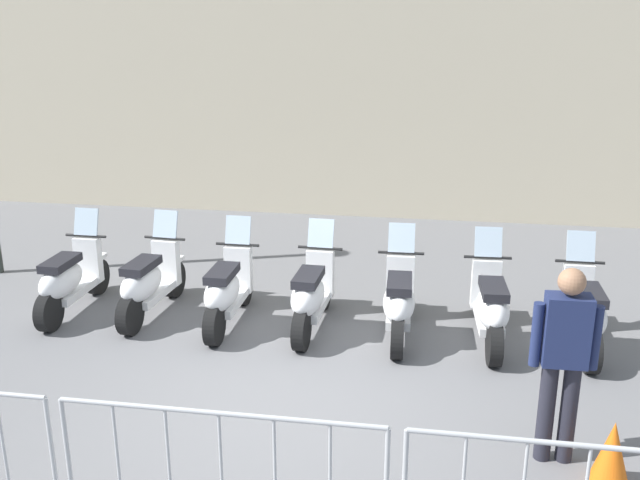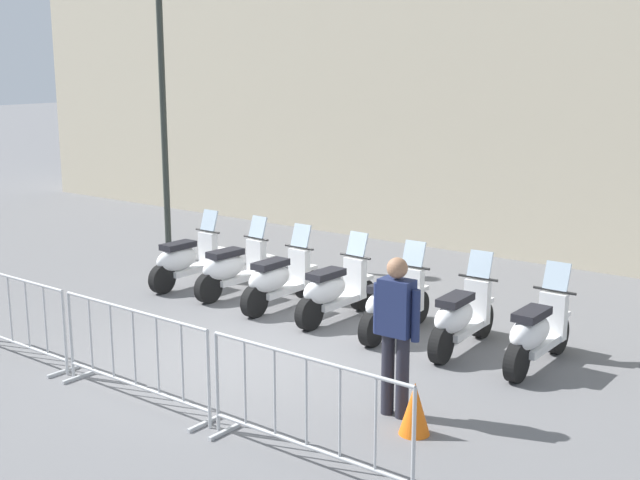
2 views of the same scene
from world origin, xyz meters
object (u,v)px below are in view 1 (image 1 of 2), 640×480
object	(u,v)px
motorcycle_1	(149,283)
motorcycle_2	(227,291)
motorcycle_3	(311,295)
traffic_cone	(612,452)
motorcycle_5	(490,307)
barrier_segment_1	(222,479)
motorcycle_4	(399,301)
officer_near_row_end	(564,355)
motorcycle_0	(70,280)
motorcycle_6	(584,312)

from	to	relation	value
motorcycle_1	motorcycle_2	size ratio (longest dim) A/B	0.99
motorcycle_3	traffic_cone	size ratio (longest dim) A/B	3.10
motorcycle_5	barrier_segment_1	world-z (taller)	motorcycle_5
motorcycle_5	traffic_cone	bearing A→B (deg)	-82.48
motorcycle_3	motorcycle_5	distance (m)	2.08
motorcycle_4	officer_near_row_end	distance (m)	2.70
motorcycle_4	barrier_segment_1	world-z (taller)	motorcycle_4
motorcycle_1	officer_near_row_end	size ratio (longest dim) A/B	0.98
motorcycle_1	traffic_cone	xyz separation A→B (m)	(4.41, -3.46, -0.18)
motorcycle_2	motorcycle_4	world-z (taller)	same
motorcycle_2	traffic_cone	size ratio (longest dim) A/B	3.12
motorcycle_3	traffic_cone	xyz separation A→B (m)	(2.38, -3.00, -0.18)
officer_near_row_end	motorcycle_1	bearing A→B (deg)	142.35
motorcycle_0	officer_near_row_end	distance (m)	6.06
motorcycle_0	motorcycle_4	world-z (taller)	same
motorcycle_5	officer_near_row_end	world-z (taller)	officer_near_row_end
barrier_segment_1	motorcycle_6	bearing A→B (deg)	39.02
traffic_cone	motorcycle_6	bearing A→B (deg)	74.26
motorcycle_0	officer_near_row_end	size ratio (longest dim) A/B	0.99
motorcycle_6	barrier_segment_1	world-z (taller)	motorcycle_6
barrier_segment_1	motorcycle_1	bearing A→B (deg)	108.40
barrier_segment_1	motorcycle_3	bearing A→B (deg)	79.52
motorcycle_1	motorcycle_0	bearing A→B (deg)	173.15
motorcycle_4	motorcycle_6	bearing A→B (deg)	-10.43
motorcycle_0	barrier_segment_1	bearing A→B (deg)	-60.43
motorcycle_1	motorcycle_4	xyz separation A→B (m)	(3.05, -0.68, 0.00)
motorcycle_5	officer_near_row_end	size ratio (longest dim) A/B	1.00
motorcycle_5	traffic_cone	world-z (taller)	motorcycle_5
motorcycle_0	traffic_cone	world-z (taller)	motorcycle_0
motorcycle_3	motorcycle_6	xyz separation A→B (m)	(3.06, -0.60, 0.00)
motorcycle_0	motorcycle_6	size ratio (longest dim) A/B	1.00
traffic_cone	motorcycle_0	bearing A→B (deg)	146.61
motorcycle_2	motorcycle_4	size ratio (longest dim) A/B	1.00
officer_near_row_end	traffic_cone	xyz separation A→B (m)	(0.35, -0.33, -0.71)
motorcycle_2	motorcycle_3	size ratio (longest dim) A/B	1.00
motorcycle_0	motorcycle_6	world-z (taller)	same
motorcycle_2	traffic_cone	xyz separation A→B (m)	(3.40, -3.16, -0.18)
motorcycle_3	motorcycle_4	size ratio (longest dim) A/B	0.99
motorcycle_2	motorcycle_6	world-z (taller)	same
motorcycle_0	motorcycle_5	bearing A→B (deg)	-11.11
motorcycle_3	motorcycle_6	bearing A→B (deg)	-11.02
motorcycle_1	motorcycle_4	world-z (taller)	same
motorcycle_6	motorcycle_2	bearing A→B (deg)	169.49
motorcycle_0	officer_near_row_end	xyz separation A→B (m)	(5.09, -3.26, 0.53)
motorcycle_2	motorcycle_3	bearing A→B (deg)	-8.95
motorcycle_1	traffic_cone	distance (m)	5.61
motorcycle_0	motorcycle_3	size ratio (longest dim) A/B	1.00
barrier_segment_1	traffic_cone	distance (m)	3.12
motorcycle_5	motorcycle_6	bearing A→B (deg)	-10.13
motorcycle_2	barrier_segment_1	bearing A→B (deg)	-84.66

